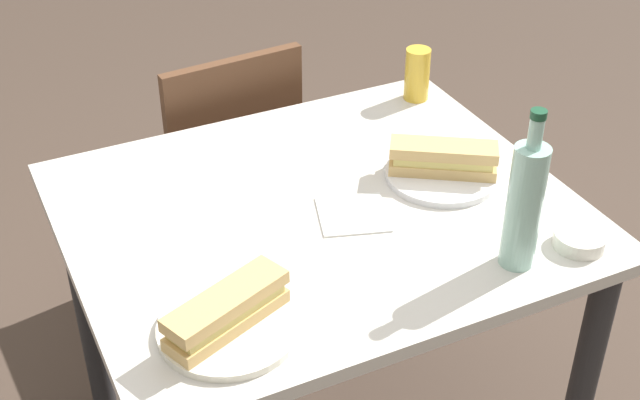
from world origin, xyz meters
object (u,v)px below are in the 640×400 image
at_px(knife_near, 202,313).
at_px(water_bottle, 525,204).
at_px(dining_table, 320,253).
at_px(olive_bowl, 580,240).
at_px(beer_glass, 417,74).
at_px(baguette_sandwich_far, 443,158).
at_px(chair_far, 223,167).
at_px(plate_far, 442,174).
at_px(plate_near, 228,328).
at_px(baguette_sandwich_near, 227,310).
at_px(knife_far, 437,157).

xyz_separation_m(knife_near, water_bottle, (0.60, -0.10, 0.12)).
height_order(dining_table, olive_bowl, olive_bowl).
height_order(dining_table, beer_glass, beer_glass).
distance_m(baguette_sandwich_far, olive_bowl, 0.35).
bearing_deg(baguette_sandwich_far, chair_far, 113.93).
bearing_deg(baguette_sandwich_far, dining_table, 178.20).
bearing_deg(plate_far, chair_far, 113.93).
bearing_deg(dining_table, plate_near, -138.62).
xyz_separation_m(baguette_sandwich_near, knife_far, (0.62, 0.31, -0.03)).
bearing_deg(dining_table, baguette_sandwich_near, -138.62).
height_order(knife_near, water_bottle, water_bottle).
bearing_deg(knife_near, plate_far, 18.82).
bearing_deg(olive_bowl, plate_far, 108.35).
relative_size(plate_near, knife_far, 1.64).
relative_size(plate_near, knife_near, 1.51).
bearing_deg(plate_far, dining_table, 178.20).
relative_size(dining_table, baguette_sandwich_near, 4.21).
bearing_deg(baguette_sandwich_far, beer_glass, 67.88).
distance_m(knife_near, water_bottle, 0.62).
distance_m(plate_far, olive_bowl, 0.35).
xyz_separation_m(plate_near, knife_far, (0.62, 0.31, 0.01)).
bearing_deg(chair_far, plate_near, -109.11).
xyz_separation_m(dining_table, knife_near, (-0.34, -0.22, 0.14)).
relative_size(chair_far, olive_bowl, 8.33).
bearing_deg(chair_far, dining_table, -90.59).
xyz_separation_m(dining_table, chair_far, (0.01, 0.63, -0.14)).
xyz_separation_m(baguette_sandwich_near, beer_glass, (0.74, 0.61, 0.02)).
relative_size(baguette_sandwich_near, baguette_sandwich_far, 1.06).
height_order(baguette_sandwich_near, plate_far, baguette_sandwich_near).
xyz_separation_m(baguette_sandwich_far, olive_bowl, (0.11, -0.33, -0.03)).
relative_size(dining_table, baguette_sandwich_far, 4.45).
bearing_deg(chair_far, knife_near, -111.86).
xyz_separation_m(knife_far, olive_bowl, (0.09, -0.38, -0.00)).
height_order(chair_far, plate_far, chair_far).
bearing_deg(knife_far, olive_bowl, -77.03).
height_order(baguette_sandwich_far, water_bottle, water_bottle).
relative_size(plate_near, water_bottle, 0.76).
height_order(baguette_sandwich_near, water_bottle, water_bottle).
bearing_deg(dining_table, olive_bowl, -40.16).
height_order(dining_table, chair_far, chair_far).
xyz_separation_m(chair_far, water_bottle, (0.25, -0.96, 0.39)).
height_order(water_bottle, olive_bowl, water_bottle).
distance_m(baguette_sandwich_near, olive_bowl, 0.71).
bearing_deg(knife_far, baguette_sandwich_near, -153.06).
bearing_deg(knife_near, water_bottle, -9.81).
height_order(water_bottle, beer_glass, water_bottle).
height_order(dining_table, baguette_sandwich_far, baguette_sandwich_far).
bearing_deg(water_bottle, plate_far, 84.03).
relative_size(chair_far, knife_far, 5.64).
bearing_deg(baguette_sandwich_far, knife_near, -161.18).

